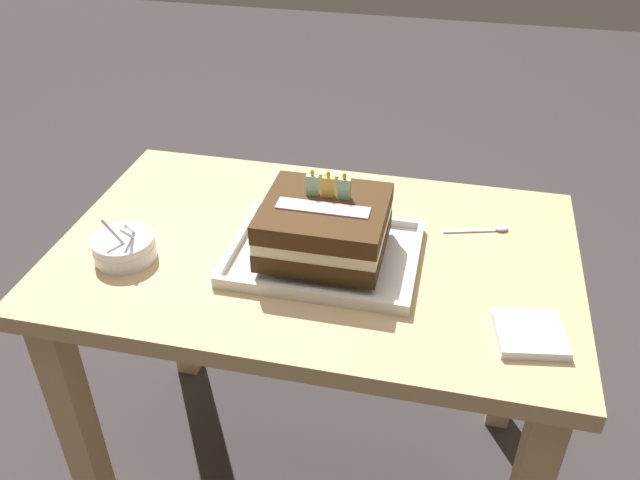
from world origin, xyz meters
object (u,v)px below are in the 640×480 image
birthday_cake (325,226)px  napkin_pile (530,334)px  foil_tray (325,255)px  serving_spoon_near_tray (488,229)px  bowl_stack (124,248)px

birthday_cake → napkin_pile: 0.41m
foil_tray → serving_spoon_near_tray: 0.35m
foil_tray → bowl_stack: 0.38m
foil_tray → bowl_stack: size_ratio=3.00×
birthday_cake → bowl_stack: 0.39m
bowl_stack → serving_spoon_near_tray: 0.72m
foil_tray → serving_spoon_near_tray: size_ratio=2.66×
birthday_cake → bowl_stack: birthday_cake is taller
foil_tray → birthday_cake: 0.07m
napkin_pile → birthday_cake: bearing=159.2°
foil_tray → serving_spoon_near_tray: foil_tray is taller
foil_tray → napkin_pile: 0.40m
birthday_cake → serving_spoon_near_tray: bearing=28.3°
birthday_cake → napkin_pile: bearing=-20.8°
serving_spoon_near_tray → napkin_pile: 0.32m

